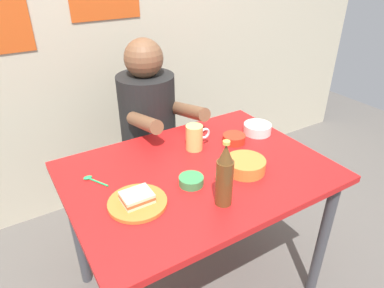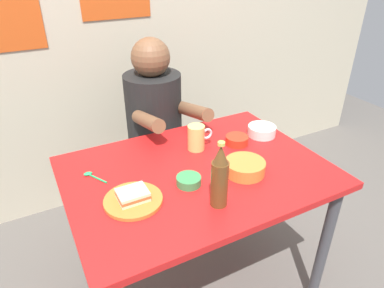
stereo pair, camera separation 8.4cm
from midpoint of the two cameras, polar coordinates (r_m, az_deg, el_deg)
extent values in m
plane|color=#59544F|center=(1.98, 2.03, -22.34)|extent=(6.00, 6.00, 0.00)
cube|color=#BCB299|center=(2.21, -11.94, 22.19)|extent=(4.40, 0.08, 2.60)
cube|color=red|center=(1.48, 2.52, -4.74)|extent=(1.10, 0.80, 0.03)
cylinder|color=#3F3F44|center=(1.79, 22.39, -15.57)|extent=(0.05, 0.05, 0.71)
cylinder|color=#3F3F44|center=(1.85, -17.01, -12.79)|extent=(0.05, 0.05, 0.71)
cylinder|color=#3F3F44|center=(2.15, 9.13, -4.92)|extent=(0.05, 0.05, 0.71)
cylinder|color=#4C4C51|center=(2.27, -4.55, -7.31)|extent=(0.08, 0.08, 0.41)
cylinder|color=brown|center=(2.14, -4.79, -2.48)|extent=(0.34, 0.34, 0.04)
cylinder|color=black|center=(2.01, -5.12, 4.33)|extent=(0.32, 0.32, 0.52)
sphere|color=brown|center=(1.88, -5.61, 14.14)|extent=(0.21, 0.21, 0.21)
cylinder|color=brown|center=(1.70, -5.98, 3.78)|extent=(0.07, 0.31, 0.14)
cylinder|color=brown|center=(1.81, 1.69, 5.47)|extent=(0.07, 0.31, 0.14)
cylinder|color=orange|center=(1.31, -7.91, -9.28)|extent=(0.22, 0.22, 0.01)
cube|color=beige|center=(1.30, -7.95, -8.83)|extent=(0.11, 0.09, 0.01)
cube|color=#9E592D|center=(1.29, -7.99, -8.41)|extent=(0.11, 0.09, 0.01)
cube|color=beige|center=(1.28, -8.02, -7.99)|extent=(0.11, 0.09, 0.01)
cylinder|color=#D1BC66|center=(1.59, 2.19, 1.04)|extent=(0.08, 0.08, 0.12)
torus|color=silver|center=(1.62, 3.98, 1.68)|extent=(0.06, 0.01, 0.06)
cylinder|color=#593819|center=(1.24, 6.52, -6.66)|extent=(0.06, 0.06, 0.18)
cone|color=#593819|center=(1.17, 6.86, -1.72)|extent=(0.05, 0.05, 0.07)
cylinder|color=#BFB74C|center=(1.15, 6.98, 0.02)|extent=(0.03, 0.03, 0.01)
cylinder|color=#388C4C|center=(1.38, 1.20, -6.13)|extent=(0.10, 0.10, 0.03)
cylinder|color=#5B643A|center=(1.37, 1.20, -5.87)|extent=(0.08, 0.08, 0.02)
cylinder|color=silver|center=(1.78, 12.84, 2.16)|extent=(0.14, 0.14, 0.05)
cylinder|color=tan|center=(1.77, 12.88, 2.48)|extent=(0.11, 0.11, 0.02)
cylinder|color=orange|center=(1.46, 10.40, -3.84)|extent=(0.17, 0.17, 0.05)
cylinder|color=#B25B2D|center=(1.45, 10.44, -3.44)|extent=(0.14, 0.14, 0.02)
cylinder|color=red|center=(1.68, 8.89, 0.64)|extent=(0.11, 0.11, 0.04)
cylinder|color=#A33521|center=(1.67, 8.91, 0.91)|extent=(0.09, 0.09, 0.02)
cylinder|color=#26A559|center=(1.45, -13.89, -5.59)|extent=(0.06, 0.10, 0.01)
ellipsoid|color=#26A559|center=(1.49, -15.37, -4.81)|extent=(0.04, 0.02, 0.01)
camera|label=1|loc=(0.04, -88.36, 0.93)|focal=32.09mm
camera|label=2|loc=(0.04, 91.64, -0.93)|focal=32.09mm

